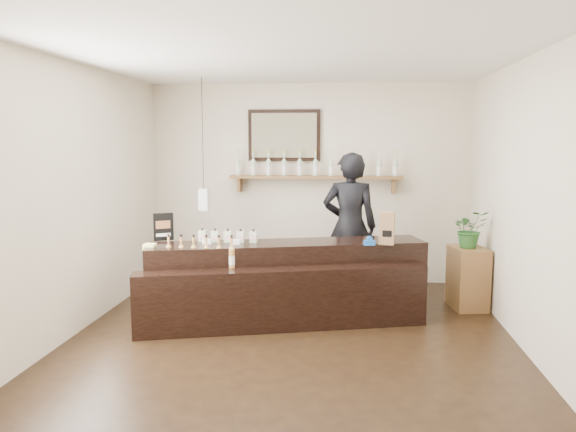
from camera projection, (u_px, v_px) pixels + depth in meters
The scene contains 10 objects.
ground at pixel (291, 339), 5.71m from camera, with size 5.00×5.00×0.00m, color black.
room_shell at pixel (291, 171), 5.48m from camera, with size 5.00×5.00×5.00m.
back_wall_decor at pixel (297, 159), 7.83m from camera, with size 2.66×0.96×1.69m.
counter at pixel (285, 285), 6.24m from camera, with size 3.15×1.62×1.02m.
promo_sign at pixel (163, 227), 6.39m from camera, with size 0.21×0.13×0.32m.
paper_bag at pixel (387, 228), 6.15m from camera, with size 0.18×0.14×0.36m.
tape_dispenser at pixel (370, 242), 6.11m from camera, with size 0.13×0.07×0.10m.
side_cabinet at pixel (468, 278), 6.73m from camera, with size 0.45×0.56×0.74m.
potted_plant at pixel (470, 229), 6.65m from camera, with size 0.40×0.35×0.45m, color #275B24.
shopkeeper at pixel (350, 217), 7.04m from camera, with size 0.77×0.50×2.11m, color black.
Camera 1 is at (0.55, -5.47, 1.99)m, focal length 35.00 mm.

